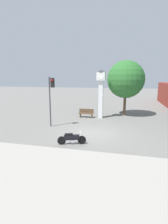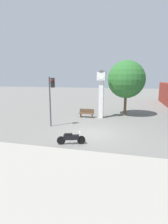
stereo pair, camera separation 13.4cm
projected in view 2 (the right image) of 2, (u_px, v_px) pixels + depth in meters
The scene contains 7 objects.
ground_plane at pixel (92, 133), 13.66m from camera, with size 120.00×120.00×0.00m, color slate.
sidewalk_strip at pixel (62, 179), 7.37m from camera, with size 36.00×6.00×0.10m.
motorcycle at pixel (71, 138), 11.32m from camera, with size 1.80×0.69×0.82m.
clock_tower at pixel (101, 87), 18.23m from camera, with size 1.03×1.03×5.04m.
traffic_light at pixel (51, 93), 14.98m from camera, with size 0.50×0.35×4.34m.
street_tree at pixel (126, 79), 19.35m from camera, with size 4.15×4.15×6.15m.
bench at pixel (87, 113), 18.97m from camera, with size 1.60×0.44×0.92m.
Camera 2 is at (2.52, -12.85, 4.28)m, focal length 28.00 mm.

